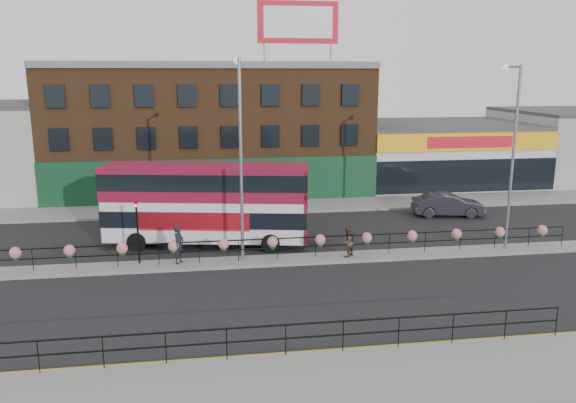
{
  "coord_description": "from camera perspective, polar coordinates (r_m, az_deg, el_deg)",
  "views": [
    {
      "loc": [
        -4.47,
        -27.45,
        9.54
      ],
      "look_at": [
        0.0,
        3.0,
        2.5
      ],
      "focal_mm": 35.0,
      "sensor_mm": 36.0,
      "label": 1
    }
  ],
  "objects": [
    {
      "name": "traffic_light_median",
      "position": [
        28.95,
        -15.1,
        -1.71
      ],
      "size": [
        0.15,
        0.28,
        3.65
      ],
      "color": "black",
      "rests_on": "median"
    },
    {
      "name": "double_decker_bus",
      "position": [
        31.71,
        -8.23,
        0.53
      ],
      "size": [
        11.68,
        4.73,
        4.61
      ],
      "color": "silver",
      "rests_on": "ground"
    },
    {
      "name": "billboard",
      "position": [
        43.16,
        1.02,
        17.72
      ],
      "size": [
        6.0,
        0.29,
        4.4
      ],
      "color": "red",
      "rests_on": "brick_building"
    },
    {
      "name": "pedestrian_b",
      "position": [
        29.55,
        6.05,
        -4.12
      ],
      "size": [
        1.35,
        1.35,
        1.57
      ],
      "primitive_type": "imported",
      "rotation": [
        0.0,
        0.0,
        3.86
      ],
      "color": "#452F27",
      "rests_on": "median"
    },
    {
      "name": "brick_building",
      "position": [
        47.62,
        -7.81,
        7.45
      ],
      "size": [
        25.0,
        12.21,
        10.3
      ],
      "color": "brown",
      "rests_on": "ground"
    },
    {
      "name": "median_railing",
      "position": [
        29.08,
        0.86,
        -4.1
      ],
      "size": [
        30.04,
        0.56,
        1.23
      ],
      "color": "black",
      "rests_on": "median"
    },
    {
      "name": "south_railing",
      "position": [
        19.51,
        -0.23,
        -13.2
      ],
      "size": [
        20.04,
        0.05,
        1.12
      ],
      "color": "black",
      "rests_on": "south_pavement"
    },
    {
      "name": "yellow_line_inner",
      "position": [
        20.64,
        5.3,
        -14.69
      ],
      "size": [
        60.0,
        0.1,
        0.01
      ],
      "primitive_type": "cube",
      "color": "gold",
      "rests_on": "ground"
    },
    {
      "name": "lamp_column_west",
      "position": [
        28.05,
        -4.87,
        5.98
      ],
      "size": [
        0.37,
        1.79,
        10.19
      ],
      "color": "slate",
      "rests_on": "median"
    },
    {
      "name": "median",
      "position": [
        29.38,
        0.85,
        -5.91
      ],
      "size": [
        60.0,
        1.6,
        0.15
      ],
      "primitive_type": "cube",
      "color": "gray",
      "rests_on": "ground"
    },
    {
      "name": "car",
      "position": [
        39.85,
        15.95,
        -0.31
      ],
      "size": [
        3.25,
        5.33,
        1.57
      ],
      "primitive_type": "imported",
      "rotation": [
        0.0,
        0.0,
        1.4
      ],
      "color": "#292832",
      "rests_on": "ground"
    },
    {
      "name": "supermarket",
      "position": [
        52.05,
        14.95,
        4.84
      ],
      "size": [
        15.0,
        12.25,
        5.3
      ],
      "color": "silver",
      "rests_on": "ground"
    },
    {
      "name": "yellow_line_outer",
      "position": [
        20.49,
        5.42,
        -14.91
      ],
      "size": [
        60.0,
        0.1,
        0.01
      ],
      "primitive_type": "cube",
      "color": "gold",
      "rests_on": "ground"
    },
    {
      "name": "ground",
      "position": [
        29.41,
        0.85,
        -6.05
      ],
      "size": [
        120.0,
        120.0,
        0.0
      ],
      "primitive_type": "plane",
      "color": "black",
      "rests_on": "ground"
    },
    {
      "name": "south_pavement",
      "position": [
        18.66,
        7.04,
        -17.7
      ],
      "size": [
        60.0,
        4.0,
        0.15
      ],
      "primitive_type": "cube",
      "color": "gray",
      "rests_on": "ground"
    },
    {
      "name": "north_pavement",
      "position": [
        40.82,
        -1.83,
        -0.53
      ],
      "size": [
        60.0,
        4.0,
        0.15
      ],
      "primitive_type": "cube",
      "color": "gray",
      "rests_on": "ground"
    },
    {
      "name": "pedestrian_a",
      "position": [
        28.85,
        -11.03,
        -4.32
      ],
      "size": [
        1.06,
        1.0,
        1.95
      ],
      "primitive_type": "imported",
      "rotation": [
        0.0,
        0.0,
        1.15
      ],
      "color": "black",
      "rests_on": "median"
    },
    {
      "name": "lamp_column_east",
      "position": [
        32.28,
        21.78,
        5.66
      ],
      "size": [
        0.35,
        1.73,
        9.86
      ],
      "color": "slate",
      "rests_on": "median"
    }
  ]
}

